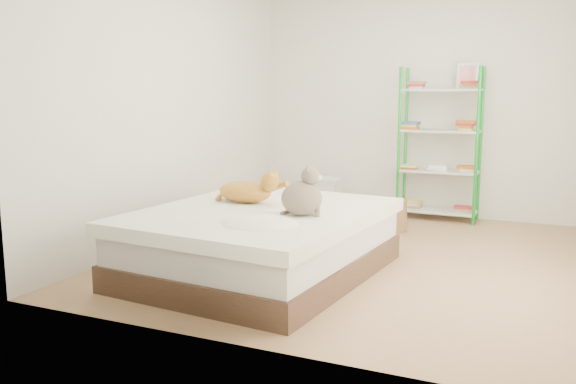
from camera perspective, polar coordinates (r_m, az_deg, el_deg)
The scene contains 7 objects.
room at distance 5.22m, azimuth 7.17°, elevation 7.86°, with size 3.81×4.21×2.61m.
bed at distance 4.83m, azimuth -2.55°, elevation -4.65°, with size 1.81×2.18×0.52m.
orange_cat at distance 5.05m, azimuth -4.04°, elevation 0.27°, with size 0.55×0.30×0.22m, color #C38131, non-canonical shape.
grey_cat at distance 4.50m, azimuth 1.29°, elevation 0.10°, with size 0.27×0.33×0.37m, color #85725D, non-canonical shape.
shelf_unit at distance 7.01m, azimuth 14.03°, elevation 4.07°, with size 0.88×0.36×1.74m.
cardboard_box at distance 6.35m, azimuth 8.35°, elevation -2.15°, with size 0.55×0.54×0.40m.
white_bin at distance 7.41m, azimuth 3.63°, elevation -0.18°, with size 0.35×0.31×0.40m.
Camera 1 is at (1.53, -4.99, 1.44)m, focal length 38.00 mm.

